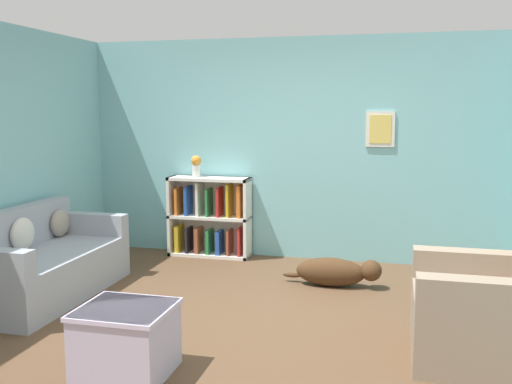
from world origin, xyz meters
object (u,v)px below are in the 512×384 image
Objects in this scene: coffee_table at (126,339)px; dog at (336,272)px; couch at (40,264)px; recliner_chair at (493,311)px; bookshelf at (210,218)px; vase at (196,165)px.

dog is (1.16, 2.28, -0.10)m from coffee_table.
coffee_table is (1.54, -1.28, -0.07)m from couch.
coffee_table is 2.56m from dog.
recliner_chair reaches higher than coffee_table.
vase is (-0.16, -0.02, 0.65)m from bookshelf.
bookshelf is at bearing 141.44° from recliner_chair.
couch is 3.98m from recliner_chair.
recliner_chair is 0.99× the size of dog.
dog is 3.84× the size of vase.
couch is 1.76× the size of dog.
vase reaches higher than dog.
coffee_table is at bearing -39.83° from couch.
vase is at bearing 143.15° from recliner_chair.
couch is 2.92× the size of coffee_table.
couch is 1.78× the size of bookshelf.
recliner_chair is 2.57m from coffee_table.
dog is at bearing 131.41° from recliner_chair.
vase reaches higher than couch.
coffee_table is at bearing -160.62° from recliner_chair.
bookshelf is 3.19m from coffee_table.
coffee_table reaches higher than dog.
recliner_chair is (2.89, -2.30, -0.11)m from bookshelf.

